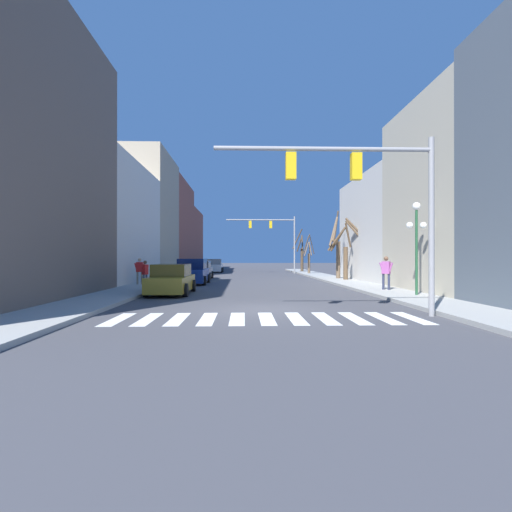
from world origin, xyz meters
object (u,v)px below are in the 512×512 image
object	(u,v)px
street_tree_right_far	(309,256)
car_parked_right_mid	(172,280)
car_driving_toward_lane	(192,272)
car_at_intersection	(200,271)
street_tree_right_near	(337,250)
street_tree_left_near	(348,249)
pedestrian_near_right_corner	(140,269)
pedestrian_on_left_sidewalk	(386,270)
street_tree_right_mid	(301,254)
traffic_signal_near	(366,185)
street_lamp_right_corner	(416,229)
traffic_signal_far	(275,232)
car_parked_left_far	(214,266)
pedestrian_crossing_street	(145,271)

from	to	relation	value
street_tree_right_far	car_parked_right_mid	bearing A→B (deg)	-115.30
car_driving_toward_lane	car_at_intersection	xyz separation A→B (m)	(-0.10, 6.04, -0.09)
street_tree_right_near	street_tree_right_far	bearing A→B (deg)	92.85
car_parked_right_mid	street_tree_left_near	xyz separation A→B (m)	(11.77, 10.24, 1.79)
car_driving_toward_lane	pedestrian_near_right_corner	world-z (taller)	pedestrian_near_right_corner
car_parked_right_mid	street_tree_right_far	distance (m)	25.35
car_driving_toward_lane	pedestrian_near_right_corner	size ratio (longest dim) A/B	2.90
pedestrian_near_right_corner	pedestrian_on_left_sidewalk	xyz separation A→B (m)	(14.23, -4.55, 0.06)
car_parked_right_mid	street_tree_right_mid	distance (m)	30.99
traffic_signal_near	street_lamp_right_corner	distance (m)	7.00
car_at_intersection	pedestrian_near_right_corner	bearing A→B (deg)	161.27
pedestrian_near_right_corner	street_tree_right_mid	world-z (taller)	street_tree_right_mid
street_tree_right_near	street_tree_left_near	xyz separation A→B (m)	(0.41, -1.82, 0.02)
traffic_signal_far	street_tree_right_far	size ratio (longest dim) A/B	1.88
traffic_signal_far	car_driving_toward_lane	xyz separation A→B (m)	(-7.22, -18.14, -4.05)
car_at_intersection	street_tree_right_far	world-z (taller)	street_tree_right_far
traffic_signal_near	street_tree_right_far	size ratio (longest dim) A/B	1.63
car_at_intersection	car_parked_left_far	size ratio (longest dim) A/B	1.10
pedestrian_near_right_corner	pedestrian_crossing_street	size ratio (longest dim) A/B	1.09
pedestrian_near_right_corner	street_tree_right_mid	bearing A→B (deg)	-111.43
traffic_signal_far	pedestrian_on_left_sidewalk	size ratio (longest dim) A/B	4.51
car_parked_right_mid	pedestrian_crossing_street	size ratio (longest dim) A/B	3.14
street_lamp_right_corner	street_tree_left_near	bearing A→B (deg)	89.32
traffic_signal_near	street_tree_right_mid	bearing A→B (deg)	84.82
street_tree_right_far	car_driving_toward_lane	bearing A→B (deg)	-125.32
car_at_intersection	street_tree_left_near	distance (m)	12.44
street_tree_right_near	street_tree_right_far	world-z (taller)	street_tree_right_near
street_tree_left_near	car_parked_right_mid	bearing A→B (deg)	-138.99
car_at_intersection	street_tree_right_near	distance (m)	11.64
street_lamp_right_corner	street_tree_left_near	world-z (taller)	street_tree_left_near
street_lamp_right_corner	traffic_signal_far	bearing A→B (deg)	98.70
car_parked_right_mid	pedestrian_on_left_sidewalk	distance (m)	11.30
street_lamp_right_corner	car_at_intersection	distance (m)	20.05
car_parked_right_mid	street_tree_right_near	size ratio (longest dim) A/B	0.87
street_lamp_right_corner	pedestrian_crossing_street	distance (m)	14.72
traffic_signal_near	street_tree_left_near	world-z (taller)	traffic_signal_near
street_tree_right_far	street_tree_right_mid	bearing A→B (deg)	89.39
street_tree_right_far	street_lamp_right_corner	bearing A→B (deg)	-88.18
pedestrian_near_right_corner	street_tree_left_near	world-z (taller)	street_tree_left_near
street_tree_right_near	traffic_signal_far	bearing A→B (deg)	106.38
street_lamp_right_corner	car_driving_toward_lane	size ratio (longest dim) A/B	0.88
traffic_signal_near	pedestrian_crossing_street	size ratio (longest dim) A/B	4.53
street_tree_right_near	street_tree_right_mid	xyz separation A→B (m)	(-0.48, 16.92, -0.21)
pedestrian_near_right_corner	traffic_signal_near	bearing A→B (deg)	137.32
street_lamp_right_corner	street_tree_right_far	world-z (taller)	street_tree_right_far
traffic_signal_near	pedestrian_on_left_sidewalk	world-z (taller)	traffic_signal_near
car_parked_right_mid	street_tree_right_far	xyz separation A→B (m)	(10.82, 22.89, 1.26)
car_at_intersection	pedestrian_crossing_street	xyz separation A→B (m)	(-1.99, -11.00, 0.33)
traffic_signal_near	street_tree_right_mid	world-z (taller)	traffic_signal_near
car_parked_right_mid	street_tree_right_near	xyz separation A→B (m)	(11.36, 12.06, 1.78)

